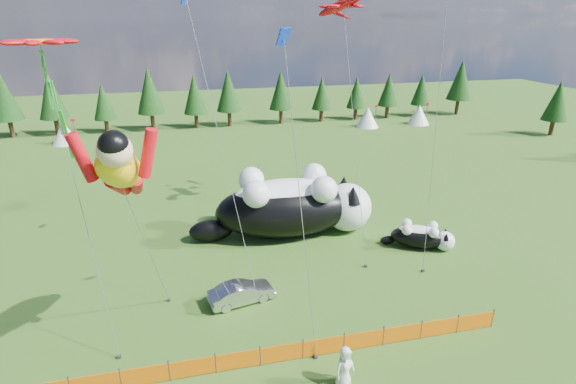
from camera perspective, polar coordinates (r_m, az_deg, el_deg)
The scene contains 13 objects.
ground at distance 24.39m, azimuth -2.37°, elevation -16.12°, with size 160.00×160.00×0.00m, color #163609.
safety_fence at distance 21.80m, azimuth -0.80°, elevation -19.78°, with size 22.06×0.06×1.10m.
tree_line at distance 65.02m, azimuth -10.15°, elevation 11.55°, with size 90.00×4.00×8.00m, color black, non-canonical shape.
festival_tents at distance 62.23m, azimuth 0.58°, elevation 9.00°, with size 50.00×3.20×2.80m, color white, non-canonical shape.
cat_large at distance 32.07m, azimuth 0.65°, elevation -1.64°, with size 13.28×5.06×4.80m.
cat_small at distance 32.10m, azimuth 16.62°, elevation -5.39°, with size 4.64×3.24×1.80m.
car at distance 25.56m, azimuth -5.90°, elevation -12.60°, with size 1.27×3.65×1.20m, color silver.
spectator_e at distance 20.59m, azimuth 7.21°, elevation -21.18°, with size 0.96×0.63×1.97m, color silver.
superhero_kite at distance 18.94m, azimuth -20.54°, elevation 2.76°, with size 5.02×6.96×11.93m.
gecko_kite at distance 33.02m, azimuth 6.83°, elevation 22.52°, with size 5.65×11.25×17.53m.
flower_kite at distance 20.36m, azimuth -28.93°, elevation 15.86°, with size 3.74×3.74×14.16m.
diamond_kite_a at distance 25.95m, azimuth -12.49°, elevation 21.71°, with size 2.94×5.99×17.02m.
diamond_kite_c at distance 18.84m, azimuth -0.32°, elevation 16.98°, with size 1.49×2.92×14.83m.
Camera 1 is at (-3.45, -19.01, 14.89)m, focal length 28.00 mm.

